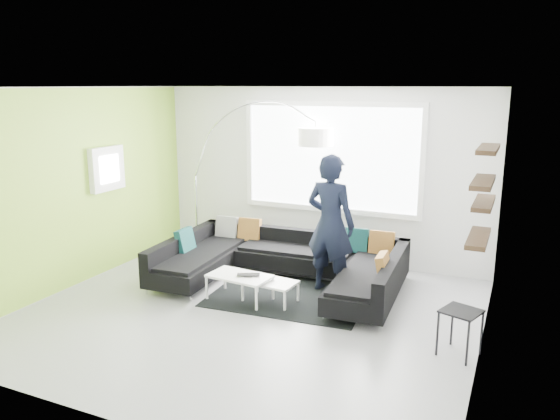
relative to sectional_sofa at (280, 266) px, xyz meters
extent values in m
plane|color=gray|center=(0.02, -1.02, -0.32)|extent=(5.50, 5.50, 0.00)
cube|color=silver|center=(0.02, 1.48, 1.08)|extent=(5.50, 0.04, 2.80)
cube|color=silver|center=(0.02, -3.52, 1.08)|extent=(5.50, 0.04, 2.80)
cube|color=silver|center=(-2.73, -1.02, 1.08)|extent=(0.04, 5.00, 2.80)
cube|color=silver|center=(2.77, -1.02, 1.08)|extent=(0.04, 5.00, 2.80)
cube|color=white|center=(0.02, -1.02, 2.48)|extent=(5.50, 5.00, 0.04)
cube|color=#93C638|center=(-2.72, -1.02, 1.08)|extent=(0.01, 5.00, 2.80)
cube|color=white|center=(0.22, 1.44, 1.38)|extent=(2.96, 0.06, 1.68)
cube|color=white|center=(-2.66, -0.42, 1.28)|extent=(0.12, 0.66, 0.66)
cube|color=black|center=(2.66, -0.62, 1.38)|extent=(0.20, 1.24, 0.95)
cube|color=black|center=(0.00, 0.00, -0.14)|extent=(3.44, 2.24, 0.35)
cube|color=black|center=(0.00, 0.00, 0.17)|extent=(3.44, 2.24, 0.26)
cube|color=brown|center=(0.00, 0.00, 0.22)|extent=(2.99, 0.34, 0.37)
cube|color=black|center=(0.26, -0.29, -0.31)|extent=(2.19, 1.66, 0.01)
cube|color=silver|center=(-0.10, -0.62, -0.14)|extent=(1.12, 0.72, 0.35)
cube|color=black|center=(2.57, -1.06, -0.06)|extent=(0.47, 0.47, 0.51)
imported|color=black|center=(0.69, 0.14, 0.65)|extent=(0.84, 0.67, 1.93)
imported|color=black|center=(-0.16, -0.68, 0.05)|extent=(0.45, 0.43, 0.02)
camera|label=1|loc=(3.04, -6.72, 2.51)|focal=35.00mm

